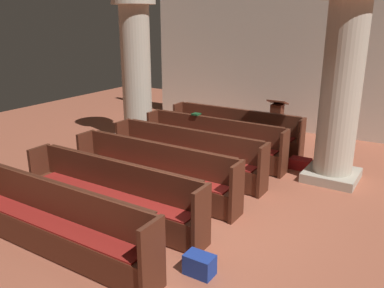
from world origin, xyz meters
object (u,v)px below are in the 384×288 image
Objects in this scene: pew_row_0 at (235,129)px; hymn_book at (196,114)px; lectern at (276,123)px; pew_row_3 at (154,170)px; kneeler_box_red at (300,164)px; pew_row_1 at (213,140)px; pew_row_4 at (112,191)px; pillar_aisle_side at (342,84)px; pillar_far_side at (136,66)px; pew_row_2 at (187,153)px; pew_row_5 at (56,220)px; kneeler_box_blue at (200,265)px.

pew_row_0 is 1.16m from hymn_book.
pew_row_0 is at bearing -118.13° from lectern.
pew_row_3 is at bearing -90.00° from pew_row_0.
pew_row_0 is 1.93m from kneeler_box_red.
pew_row_1 is 0.76m from hymn_book.
pew_row_4 is 4.57m from pillar_aisle_side.
lectern is at bearing 30.57° from pillar_far_side.
pew_row_1 is at bearing -90.00° from pew_row_0.
lectern reaches higher than hymn_book.
pew_row_3 is at bearing -90.00° from pew_row_2.
pew_row_4 is 0.91× the size of pillar_far_side.
pew_row_4 is 3.07× the size of lectern.
hymn_book is (-0.56, 1.27, 0.47)m from pew_row_2.
hymn_book reaches higher than pew_row_4.
pew_row_2 is (0.00, -1.08, 0.00)m from pew_row_1.
pew_row_1 is 0.91× the size of pillar_far_side.
pillar_aisle_side reaches higher than kneeler_box_red.
pew_row_5 is at bearing -90.00° from pew_row_0.
kneeler_box_blue is (1.88, -2.65, -0.36)m from pew_row_2.
pew_row_0 is 5.42m from pew_row_5.
lectern is (0.62, 5.49, -0.04)m from pew_row_4.
kneeler_box_red is (4.28, 0.12, -1.79)m from pillar_far_side.
pew_row_0 is at bearing 163.21° from kneeler_box_red.
pew_row_2 and pew_row_4 have the same top height.
hymn_book is 4.69m from kneeler_box_blue.
pillar_far_side is at bearing 123.99° from pew_row_4.
pew_row_2 is 1.00× the size of pew_row_4.
pew_row_0 is 17.83× the size of hymn_book.
pew_row_1 is at bearing 90.00° from pew_row_5.
kneeler_box_blue is at bearing -43.62° from pillar_far_side.
pew_row_2 is at bearing -90.00° from pew_row_1.
pew_row_1 is 4.33m from pew_row_5.
pew_row_2 is 3.07× the size of lectern.
pillar_aisle_side is at bearing 54.49° from pew_row_4.
pillar_far_side reaches higher than kneeler_box_red.
kneeler_box_blue is at bearing -54.63° from pew_row_2.
pew_row_5 is at bearing -118.64° from pillar_aisle_side.
pew_row_3 is at bearing -123.86° from kneeler_box_red.
kneeler_box_blue is (2.44, -3.92, -0.83)m from hymn_book.
pillar_aisle_side reaches higher than lectern.
hymn_book reaches higher than pew_row_2.
pew_row_0 is 2.93m from pillar_far_side.
kneeler_box_blue reaches higher than kneeler_box_red.
pew_row_2 and pew_row_5 have the same top height.
pillar_aisle_side is (2.52, -0.80, 1.42)m from pew_row_0.
lectern is at bearing 79.46° from pew_row_2.
pew_row_5 reaches higher than kneeler_box_blue.
kneeler_box_red is at bearing 56.14° from pew_row_3.
hymn_book is (1.91, -0.23, -0.95)m from pillar_far_side.
kneeler_box_blue is at bearing -14.43° from pew_row_4.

